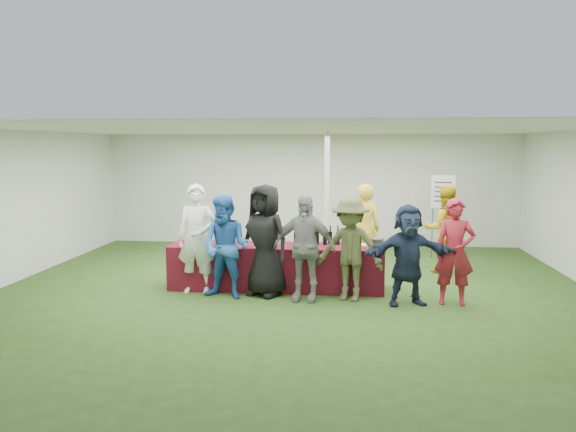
# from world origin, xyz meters

# --- Properties ---
(ground) EXTENTS (60.00, 60.00, 0.00)m
(ground) POSITION_xyz_m (0.00, 0.00, 0.00)
(ground) COLOR #284719
(ground) RESTS_ON ground
(tent) EXTENTS (10.00, 10.00, 10.00)m
(tent) POSITION_xyz_m (0.50, 1.20, 1.35)
(tent) COLOR white
(tent) RESTS_ON ground
(serving_table) EXTENTS (3.60, 0.80, 0.75)m
(serving_table) POSITION_xyz_m (-0.30, -0.38, 0.38)
(serving_table) COLOR #58141B
(serving_table) RESTS_ON ground
(wine_bottles) EXTENTS (0.78, 0.14, 0.32)m
(wine_bottles) POSITION_xyz_m (0.37, -0.23, 0.87)
(wine_bottles) COLOR black
(wine_bottles) RESTS_ON serving_table
(wine_glasses) EXTENTS (2.74, 0.17, 0.16)m
(wine_glasses) POSITION_xyz_m (-0.67, -0.63, 0.86)
(wine_glasses) COLOR silver
(wine_glasses) RESTS_ON serving_table
(water_bottle) EXTENTS (0.07, 0.07, 0.23)m
(water_bottle) POSITION_xyz_m (-0.26, -0.30, 0.85)
(water_bottle) COLOR silver
(water_bottle) RESTS_ON serving_table
(bar_towel) EXTENTS (0.25, 0.18, 0.03)m
(bar_towel) POSITION_xyz_m (1.20, -0.33, 0.77)
(bar_towel) COLOR white
(bar_towel) RESTS_ON serving_table
(dump_bucket) EXTENTS (0.23, 0.23, 0.18)m
(dump_bucket) POSITION_xyz_m (1.38, -0.60, 0.84)
(dump_bucket) COLOR slate
(dump_bucket) RESTS_ON serving_table
(wine_list_sign) EXTENTS (0.50, 0.03, 1.80)m
(wine_list_sign) POSITION_xyz_m (2.93, 2.51, 1.32)
(wine_list_sign) COLOR slate
(wine_list_sign) RESTS_ON ground
(staff_pourer) EXTENTS (0.68, 0.50, 1.72)m
(staff_pourer) POSITION_xyz_m (1.21, 0.88, 0.86)
(staff_pourer) COLOR yellow
(staff_pourer) RESTS_ON ground
(staff_back) EXTENTS (0.86, 0.69, 1.68)m
(staff_back) POSITION_xyz_m (2.75, 1.17, 0.84)
(staff_back) COLOR gold
(staff_back) RESTS_ON ground
(customer_0) EXTENTS (0.67, 0.45, 1.81)m
(customer_0) POSITION_xyz_m (-1.56, -0.78, 0.90)
(customer_0) COLOR white
(customer_0) RESTS_ON ground
(customer_1) EXTENTS (0.93, 0.80, 1.65)m
(customer_1) POSITION_xyz_m (-1.02, -1.05, 0.82)
(customer_1) COLOR #245CB1
(customer_1) RESTS_ON ground
(customer_2) EXTENTS (1.05, 0.92, 1.81)m
(customer_2) POSITION_xyz_m (-0.43, -0.82, 0.91)
(customer_2) COLOR black
(customer_2) RESTS_ON ground
(customer_3) EXTENTS (1.04, 0.56, 1.68)m
(customer_3) POSITION_xyz_m (0.23, -1.06, 0.84)
(customer_3) COLOR gray
(customer_3) RESTS_ON ground
(customer_4) EXTENTS (1.19, 0.88, 1.64)m
(customer_4) POSITION_xyz_m (0.94, -0.99, 0.82)
(customer_4) COLOR #444A27
(customer_4) RESTS_ON ground
(customer_5) EXTENTS (1.50, 0.78, 1.55)m
(customer_5) POSITION_xyz_m (1.81, -1.15, 0.77)
(customer_5) COLOR #19233A
(customer_5) RESTS_ON ground
(customer_6) EXTENTS (0.63, 0.45, 1.63)m
(customer_6) POSITION_xyz_m (2.53, -1.06, 0.82)
(customer_6) COLOR maroon
(customer_6) RESTS_ON ground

